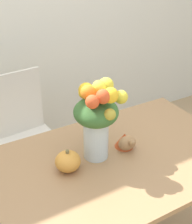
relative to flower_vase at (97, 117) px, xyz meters
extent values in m
cube|color=#9E754C|center=(0.09, -0.07, -0.25)|extent=(1.30, 0.83, 0.03)
cylinder|color=#9E754C|center=(-0.50, 0.28, -0.63)|extent=(0.06, 0.06, 0.73)
cylinder|color=#9E754C|center=(0.68, 0.28, -0.63)|extent=(0.06, 0.06, 0.73)
cylinder|color=silver|center=(0.00, 0.00, -0.12)|extent=(0.13, 0.13, 0.22)
cylinder|color=silver|center=(0.00, 0.00, -0.18)|extent=(0.11, 0.11, 0.10)
cylinder|color=#38662D|center=(0.02, 0.00, -0.09)|extent=(0.01, 0.01, 0.26)
cylinder|color=#38662D|center=(0.00, 0.02, -0.09)|extent=(0.01, 0.01, 0.26)
cylinder|color=#38662D|center=(-0.03, 0.01, -0.09)|extent=(0.01, 0.01, 0.26)
cylinder|color=#38662D|center=(-0.03, -0.02, -0.09)|extent=(0.01, 0.01, 0.26)
cylinder|color=#38662D|center=(0.00, -0.02, -0.09)|extent=(0.01, 0.01, 0.26)
ellipsoid|color=#38662D|center=(0.00, 0.00, 0.03)|extent=(0.22, 0.22, 0.13)
sphere|color=yellow|center=(0.01, 0.00, 0.16)|extent=(0.07, 0.07, 0.07)
sphere|color=#D64C23|center=(-0.06, -0.07, 0.13)|extent=(0.06, 0.06, 0.06)
sphere|color=#D64C23|center=(0.00, -0.07, 0.15)|extent=(0.07, 0.07, 0.07)
sphere|color=yellow|center=(0.03, -0.07, 0.14)|extent=(0.08, 0.08, 0.08)
sphere|color=orange|center=(-0.04, -0.01, 0.14)|extent=(0.06, 0.06, 0.06)
sphere|color=yellow|center=(-0.02, 0.06, 0.13)|extent=(0.08, 0.08, 0.08)
sphere|color=yellow|center=(0.14, -0.01, 0.08)|extent=(0.07, 0.07, 0.07)
sphere|color=orange|center=(-0.05, 0.00, 0.15)|extent=(0.07, 0.07, 0.07)
sphere|color=#AD9E33|center=(0.06, 0.12, 0.08)|extent=(0.05, 0.05, 0.05)
sphere|color=yellow|center=(0.07, 0.04, 0.14)|extent=(0.08, 0.08, 0.08)
sphere|color=#AD9E33|center=(0.01, -0.10, 0.06)|extent=(0.06, 0.06, 0.06)
sphere|color=yellow|center=(-0.01, 0.11, 0.09)|extent=(0.07, 0.07, 0.07)
ellipsoid|color=gold|center=(-0.18, -0.03, -0.18)|extent=(0.13, 0.13, 0.10)
cylinder|color=brown|center=(-0.18, -0.03, -0.13)|extent=(0.02, 0.02, 0.02)
ellipsoid|color=#A87A4C|center=(0.17, -0.03, -0.19)|extent=(0.10, 0.08, 0.08)
cone|color=#C64C23|center=(0.17, -0.01, -0.19)|extent=(0.10, 0.10, 0.08)
sphere|color=#A87A4C|center=(0.17, -0.08, -0.17)|extent=(0.03, 0.03, 0.03)
cube|color=silver|center=(-0.17, 0.65, -0.53)|extent=(0.45, 0.45, 0.02)
cylinder|color=silver|center=(-0.33, 0.46, -0.77)|extent=(0.04, 0.04, 0.46)
cylinder|color=silver|center=(0.01, 0.49, -0.77)|extent=(0.04, 0.04, 0.46)
cylinder|color=silver|center=(-0.35, 0.80, -0.77)|extent=(0.04, 0.04, 0.46)
cylinder|color=silver|center=(-0.01, 0.83, -0.77)|extent=(0.04, 0.04, 0.46)
cube|color=silver|center=(-0.18, 0.85, -0.28)|extent=(0.40, 0.05, 0.48)
camera|label=1|loc=(-0.65, -1.14, 0.79)|focal=50.00mm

